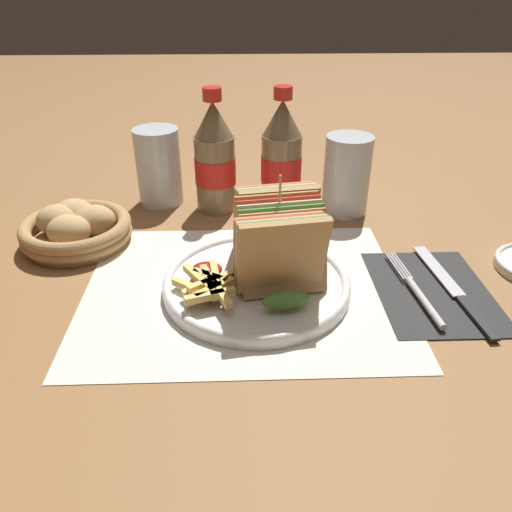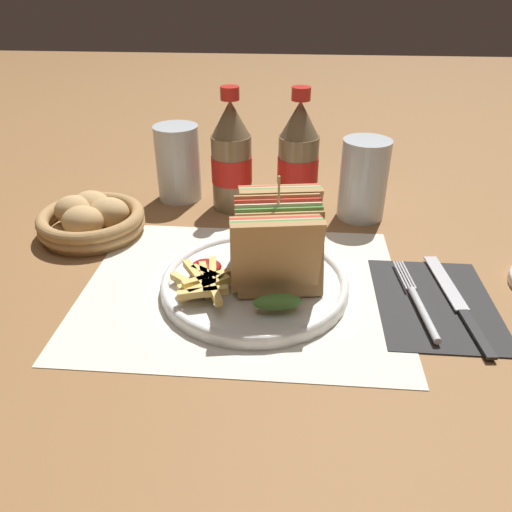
{
  "view_description": "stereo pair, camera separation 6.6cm",
  "coord_description": "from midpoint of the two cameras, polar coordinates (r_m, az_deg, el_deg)",
  "views": [
    {
      "loc": [
        -0.01,
        -0.52,
        0.37
      ],
      "look_at": [
        0.01,
        0.05,
        0.04
      ],
      "focal_mm": 35.0,
      "sensor_mm": 36.0,
      "label": 1
    },
    {
      "loc": [
        0.06,
        -0.52,
        0.37
      ],
      "look_at": [
        0.01,
        0.05,
        0.04
      ],
      "focal_mm": 35.0,
      "sensor_mm": 36.0,
      "label": 2
    }
  ],
  "objects": [
    {
      "name": "club_sandwich",
      "position": [
        0.63,
        -0.4,
        1.78
      ],
      "size": [
        0.12,
        0.19,
        0.14
      ],
      "color": "tan",
      "rests_on": "plate_main"
    },
    {
      "name": "placemat",
      "position": [
        0.66,
        -4.29,
        -3.82
      ],
      "size": [
        0.42,
        0.34,
        0.0
      ],
      "color": "silver",
      "rests_on": "ground_plane"
    },
    {
      "name": "bread_basket",
      "position": [
        0.82,
        -22.1,
        2.93
      ],
      "size": [
        0.17,
        0.17,
        0.06
      ],
      "color": "#AD8451",
      "rests_on": "ground_plane"
    },
    {
      "name": "coke_bottle_far",
      "position": [
        0.86,
        0.7,
        11.11
      ],
      "size": [
        0.07,
        0.07,
        0.21
      ],
      "color": "#7A6647",
      "rests_on": "ground_plane"
    },
    {
      "name": "ketchup_blob",
      "position": [
        0.66,
        -8.51,
        -1.63
      ],
      "size": [
        0.04,
        0.03,
        0.01
      ],
      "color": "maroon",
      "rests_on": "plate_main"
    },
    {
      "name": "glass_near",
      "position": [
        0.85,
        8.15,
        9.08
      ],
      "size": [
        0.08,
        0.08,
        0.13
      ],
      "color": "silver",
      "rests_on": "ground_plane"
    },
    {
      "name": "ground_plane",
      "position": [
        0.64,
        -3.83,
        -5.45
      ],
      "size": [
        4.0,
        4.0,
        0.0
      ],
      "primitive_type": "plane",
      "color": "olive"
    },
    {
      "name": "plate_main",
      "position": [
        0.66,
        -2.81,
        -3.21
      ],
      "size": [
        0.25,
        0.25,
        0.02
      ],
      "color": "white",
      "rests_on": "ground_plane"
    },
    {
      "name": "fries_pile",
      "position": [
        0.62,
        -8.5,
        -3.41
      ],
      "size": [
        0.08,
        0.1,
        0.02
      ],
      "color": "#E5C166",
      "rests_on": "plate_main"
    },
    {
      "name": "fork",
      "position": [
        0.66,
        15.46,
        -4.28
      ],
      "size": [
        0.03,
        0.17,
        0.01
      ],
      "rotation": [
        0.0,
        0.0,
        0.09
      ],
      "color": "silver",
      "rests_on": "napkin"
    },
    {
      "name": "glass_far",
      "position": [
        0.91,
        -13.15,
        9.89
      ],
      "size": [
        0.08,
        0.08,
        0.13
      ],
      "color": "silver",
      "rests_on": "ground_plane"
    },
    {
      "name": "knife",
      "position": [
        0.69,
        19.11,
        -3.61
      ],
      "size": [
        0.04,
        0.22,
        0.0
      ],
      "rotation": [
        0.0,
        0.0,
        0.09
      ],
      "color": "black",
      "rests_on": "napkin"
    },
    {
      "name": "coke_bottle_near",
      "position": [
        0.86,
        -6.97,
        10.81
      ],
      "size": [
        0.07,
        0.07,
        0.21
      ],
      "color": "#7A6647",
      "rests_on": "ground_plane"
    },
    {
      "name": "napkin",
      "position": [
        0.69,
        16.95,
        -3.85
      ],
      "size": [
        0.15,
        0.2,
        0.0
      ],
      "color": "#2D2D2D",
      "rests_on": "ground_plane"
    }
  ]
}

